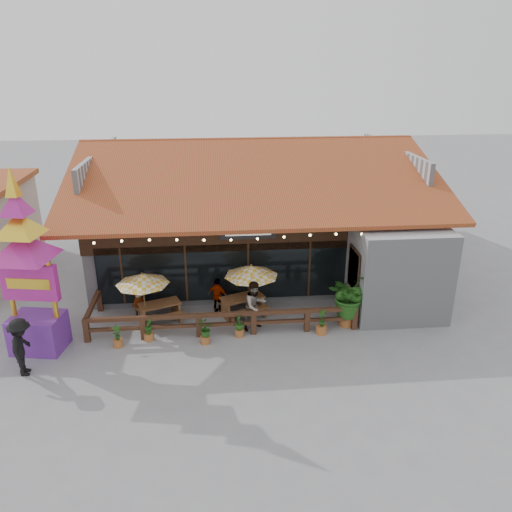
{
  "coord_description": "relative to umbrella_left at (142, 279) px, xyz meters",
  "views": [
    {
      "loc": [
        -1.92,
        -16.6,
        9.43
      ],
      "look_at": [
        -0.22,
        1.5,
        2.3
      ],
      "focal_mm": 35.0,
      "sensor_mm": 36.0,
      "label": 1
    }
  ],
  "objects": [
    {
      "name": "planter_e",
      "position": [
        6.54,
        -1.38,
        -1.45
      ],
      "size": [
        0.4,
        0.4,
        0.98
      ],
      "color": "#9C592A",
      "rests_on": "ground"
    },
    {
      "name": "umbrella_right",
      "position": [
        4.08,
        0.2,
        0.08
      ],
      "size": [
        2.39,
        2.39,
        2.23
      ],
      "color": "brown",
      "rests_on": "ground"
    },
    {
      "name": "umbrella_left",
      "position": [
        0.0,
        0.0,
        0.0
      ],
      "size": [
        2.13,
        2.13,
        2.14
      ],
      "color": "brown",
      "rests_on": "ground"
    },
    {
      "name": "tropical_plant",
      "position": [
        7.63,
        -0.82,
        -0.64
      ],
      "size": [
        1.98,
        2.04,
        2.14
      ],
      "color": "#9C592A",
      "rests_on": "ground"
    },
    {
      "name": "pedestrian",
      "position": [
        -3.49,
        -2.97,
        -0.88
      ],
      "size": [
        0.87,
        1.34,
        1.97
      ],
      "primitive_type": "imported",
      "rotation": [
        0.0,
        0.0,
        1.68
      ],
      "color": "black",
      "rests_on": "ground"
    },
    {
      "name": "picnic_table_right",
      "position": [
        3.73,
        0.35,
        -1.32
      ],
      "size": [
        2.08,
        1.95,
        0.8
      ],
      "color": "brown",
      "rests_on": "ground"
    },
    {
      "name": "restaurant_building",
      "position": [
        4.8,
        5.98,
        0.34
      ],
      "size": [
        15.5,
        14.73,
        6.09
      ],
      "color": "#ADAEB3",
      "rests_on": "ground"
    },
    {
      "name": "ground",
      "position": [
        4.54,
        -0.64,
        -1.86
      ],
      "size": [
        100.0,
        100.0,
        0.0
      ],
      "primitive_type": "plane",
      "color": "gray",
      "rests_on": "ground"
    },
    {
      "name": "thai_sign_tower",
      "position": [
        -3.48,
        -1.46,
        1.79
      ],
      "size": [
        2.98,
        2.98,
        6.92
      ],
      "color": "#682996",
      "rests_on": "ground"
    },
    {
      "name": "diner_a",
      "position": [
        -0.32,
        0.67,
        -1.1
      ],
      "size": [
        0.66,
        0.58,
        1.52
      ],
      "primitive_type": "imported",
      "rotation": [
        0.0,
        0.0,
        3.62
      ],
      "color": "#372211",
      "rests_on": "ground"
    },
    {
      "name": "patio_railing",
      "position": [
        2.29,
        -0.9,
        -1.25
      ],
      "size": [
        10.0,
        2.6,
        0.92
      ],
      "color": "#472919",
      "rests_on": "ground"
    },
    {
      "name": "diner_c",
      "position": [
        2.78,
        0.64,
        -1.12
      ],
      "size": [
        0.94,
        0.74,
        1.48
      ],
      "primitive_type": "imported",
      "rotation": [
        0.0,
        0.0,
        2.63
      ],
      "color": "#372211",
      "rests_on": "ground"
    },
    {
      "name": "planter_a",
      "position": [
        -0.8,
        -1.59,
        -1.51
      ],
      "size": [
        0.36,
        0.35,
        0.85
      ],
      "color": "#9C592A",
      "rests_on": "ground"
    },
    {
      "name": "planter_d",
      "position": [
        3.51,
        -1.27,
        -1.45
      ],
      "size": [
        0.43,
        0.43,
        0.85
      ],
      "color": "#9C592A",
      "rests_on": "ground"
    },
    {
      "name": "planter_c",
      "position": [
        2.26,
        -1.65,
        -1.38
      ],
      "size": [
        0.59,
        0.53,
        0.86
      ],
      "color": "#9C592A",
      "rests_on": "ground"
    },
    {
      "name": "diner_b",
      "position": [
        4.13,
        -0.75,
        -0.91
      ],
      "size": [
        1.17,
        1.1,
        1.92
      ],
      "primitive_type": "imported",
      "rotation": [
        0.0,
        0.0,
        0.55
      ],
      "color": "#372211",
      "rests_on": "ground"
    },
    {
      "name": "picnic_table_left",
      "position": [
        0.53,
        0.21,
        -1.36
      ],
      "size": [
        1.92,
        1.79,
        0.75
      ],
      "color": "brown",
      "rests_on": "ground"
    },
    {
      "name": "planter_b",
      "position": [
        0.24,
        -1.25,
        -1.47
      ],
      "size": [
        0.36,
        0.36,
        0.88
      ],
      "color": "#9C592A",
      "rests_on": "ground"
    }
  ]
}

